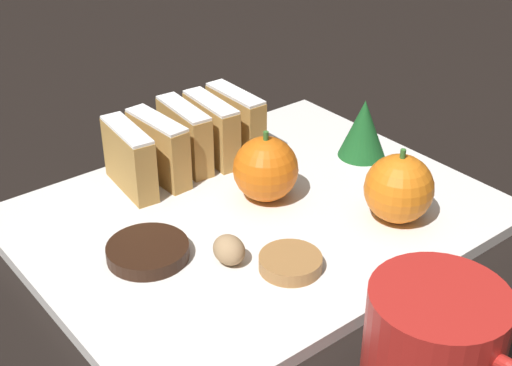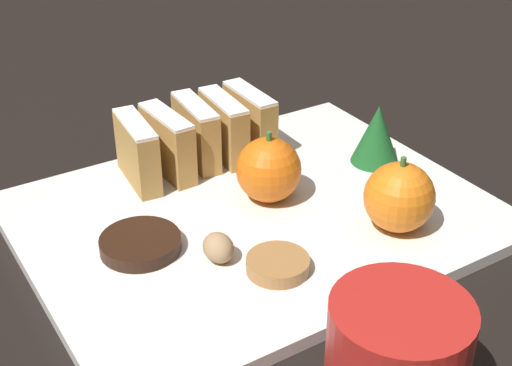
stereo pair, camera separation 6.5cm
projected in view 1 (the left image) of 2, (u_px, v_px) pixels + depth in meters
ground_plane at (256, 222)px, 0.67m from camera, size 6.00×6.00×0.00m
serving_platter at (256, 216)px, 0.67m from camera, size 0.33×0.42×0.01m
stollen_slice_front at (129, 159)px, 0.68m from camera, size 0.08×0.03×0.07m
stollen_slice_second at (158, 149)px, 0.70m from camera, size 0.08×0.02×0.07m
stollen_slice_third at (182, 137)px, 0.72m from camera, size 0.08×0.03×0.07m
stollen_slice_fourth at (212, 130)px, 0.74m from camera, size 0.08×0.03×0.07m
stollen_slice_fifth at (236, 120)px, 0.76m from camera, size 0.08×0.02×0.07m
orange_near at (266, 169)px, 0.67m from camera, size 0.06×0.06×0.07m
orange_far at (399, 189)px, 0.64m from camera, size 0.06×0.06×0.07m
walnut at (229, 250)px, 0.59m from camera, size 0.03×0.02×0.02m
chocolate_cookie at (150, 253)px, 0.59m from camera, size 0.07×0.07×0.01m
gingerbread_cookie at (290, 263)px, 0.58m from camera, size 0.05×0.05×0.01m
evergreen_sprig at (363, 128)px, 0.74m from camera, size 0.05×0.05×0.06m
coffee_mug at (435, 349)px, 0.46m from camera, size 0.12×0.09×0.09m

